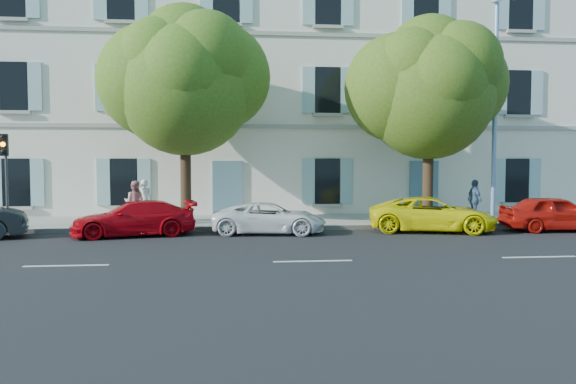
{
  "coord_description": "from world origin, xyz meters",
  "views": [
    {
      "loc": [
        -2.03,
        -17.84,
        2.56
      ],
      "look_at": [
        -0.02,
        2.0,
        1.4
      ],
      "focal_mm": 35.0,
      "sensor_mm": 36.0,
      "label": 1
    }
  ],
  "objects": [
    {
      "name": "car_yellow_supercar",
      "position": [
        5.05,
        1.34,
        0.62
      ],
      "size": [
        4.78,
        3.01,
        1.23
      ],
      "primitive_type": "imported",
      "rotation": [
        0.0,
        0.0,
        1.34
      ],
      "color": "yellow",
      "rests_on": "ground"
    },
    {
      "name": "tree_left",
      "position": [
        -3.74,
        3.49,
        5.23
      ],
      "size": [
        5.09,
        5.09,
        7.9
      ],
      "color": "#3A2819",
      "rests_on": "sidewalk"
    },
    {
      "name": "sidewalk",
      "position": [
        0.0,
        4.45,
        0.07
      ],
      "size": [
        36.0,
        4.5,
        0.15
      ],
      "primitive_type": "cube",
      "color": "#A09E96",
      "rests_on": "ground"
    },
    {
      "name": "ground",
      "position": [
        0.0,
        0.0,
        0.0
      ],
      "size": [
        90.0,
        90.0,
        0.0
      ],
      "primitive_type": "plane",
      "color": "black"
    },
    {
      "name": "pedestrian_a",
      "position": [
        -5.36,
        4.04,
        0.98
      ],
      "size": [
        0.63,
        0.45,
        1.65
      ],
      "primitive_type": "imported",
      "rotation": [
        0.0,
        0.0,
        3.06
      ],
      "color": "white",
      "rests_on": "sidewalk"
    },
    {
      "name": "car_white_coupe",
      "position": [
        -0.74,
        1.35,
        0.54
      ],
      "size": [
        4.09,
        2.25,
        1.08
      ],
      "primitive_type": "imported",
      "rotation": [
        0.0,
        0.0,
        1.45
      ],
      "color": "white",
      "rests_on": "ground"
    },
    {
      "name": "car_red_hatchback",
      "position": [
        9.46,
        1.03,
        0.64
      ],
      "size": [
        3.85,
        1.76,
        1.28
      ],
      "primitive_type": "imported",
      "rotation": [
        0.0,
        0.0,
        1.5
      ],
      "color": "#B3130B",
      "rests_on": "ground"
    },
    {
      "name": "building",
      "position": [
        0.0,
        10.2,
        6.0
      ],
      "size": [
        28.0,
        7.0,
        12.0
      ],
      "primitive_type": "cube",
      "color": "silver",
      "rests_on": "ground"
    },
    {
      "name": "kerb",
      "position": [
        0.0,
        2.28,
        0.08
      ],
      "size": [
        36.0,
        0.16,
        0.16
      ],
      "primitive_type": "cube",
      "color": "#9E998E",
      "rests_on": "ground"
    },
    {
      "name": "pedestrian_c",
      "position": [
        7.54,
        3.39,
        0.96
      ],
      "size": [
        0.48,
        0.98,
        1.62
      ],
      "primitive_type": "imported",
      "rotation": [
        0.0,
        0.0,
        1.66
      ],
      "color": "slate",
      "rests_on": "sidewalk"
    },
    {
      "name": "traffic_light",
      "position": [
        -9.98,
        2.87,
        2.54
      ],
      "size": [
        0.28,
        0.37,
        3.31
      ],
      "color": "#383A3D",
      "rests_on": "sidewalk"
    },
    {
      "name": "street_lamp",
      "position": [
        8.04,
        2.72,
        4.91
      ],
      "size": [
        0.46,
        1.81,
        8.41
      ],
      "color": "#7293BF",
      "rests_on": "sidewalk"
    },
    {
      "name": "pedestrian_b",
      "position": [
        -5.67,
        3.73,
        0.96
      ],
      "size": [
        0.83,
        0.67,
        1.61
      ],
      "primitive_type": "imported",
      "rotation": [
        0.0,
        0.0,
        3.06
      ],
      "color": "tan",
      "rests_on": "sidewalk"
    },
    {
      "name": "car_red_coupe",
      "position": [
        -5.27,
        1.22,
        0.59
      ],
      "size": [
        4.31,
        2.44,
        1.18
      ],
      "primitive_type": "imported",
      "rotation": [
        0.0,
        0.0,
        4.92
      ],
      "color": "#B1050E",
      "rests_on": "ground"
    },
    {
      "name": "tree_right",
      "position": [
        5.45,
        2.94,
        5.0
      ],
      "size": [
        4.91,
        4.91,
        7.56
      ],
      "color": "#3A2819",
      "rests_on": "sidewalk"
    }
  ]
}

